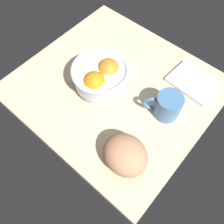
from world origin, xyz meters
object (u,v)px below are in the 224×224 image
(fruit_bowl, at_px, (101,76))
(napkin_folded, at_px, (193,82))
(bread_loaf, at_px, (125,155))
(mug, at_px, (167,106))

(fruit_bowl, xyz_separation_m, napkin_folded, (-0.23, -0.22, -0.06))
(fruit_bowl, xyz_separation_m, bread_loaf, (-0.23, 0.15, -0.02))
(mug, bearing_deg, napkin_folded, -92.27)
(mug, bearing_deg, bread_loaf, 90.74)
(napkin_folded, distance_m, mug, 0.17)
(bread_loaf, relative_size, napkin_folded, 0.84)
(bread_loaf, bearing_deg, napkin_folded, -90.58)
(bread_loaf, bearing_deg, fruit_bowl, -33.63)
(bread_loaf, xyz_separation_m, mug, (0.00, -0.21, -0.00))
(bread_loaf, relative_size, mug, 1.19)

